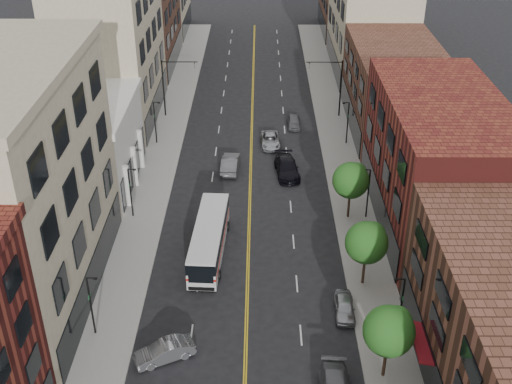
{
  "coord_description": "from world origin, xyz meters",
  "views": [
    {
      "loc": [
        0.92,
        -27.23,
        32.44
      ],
      "look_at": [
        0.65,
        20.18,
        5.0
      ],
      "focal_mm": 45.0,
      "sensor_mm": 36.0,
      "label": 1
    }
  ],
  "objects_px": {
    "car_lane_c": "(294,121)",
    "car_lane_a": "(287,168)",
    "car_parked_far": "(344,307)",
    "car_lane_b": "(270,140)",
    "car_lane_behind": "(230,163)",
    "car_angle_b": "(165,351)",
    "city_bus": "(209,237)"
  },
  "relations": [
    {
      "from": "car_lane_b",
      "to": "car_angle_b",
      "type": "bearing_deg",
      "value": -104.74
    },
    {
      "from": "car_lane_a",
      "to": "car_lane_b",
      "type": "height_order",
      "value": "car_lane_a"
    },
    {
      "from": "car_lane_behind",
      "to": "car_lane_a",
      "type": "bearing_deg",
      "value": 173.66
    },
    {
      "from": "car_angle_b",
      "to": "car_parked_far",
      "type": "xyz_separation_m",
      "value": [
        13.0,
        4.81,
        -0.06
      ]
    },
    {
      "from": "car_lane_a",
      "to": "car_parked_far",
      "type": "bearing_deg",
      "value": -87.38
    },
    {
      "from": "car_angle_b",
      "to": "car_lane_c",
      "type": "relative_size",
      "value": 1.09
    },
    {
      "from": "car_lane_b",
      "to": "city_bus",
      "type": "bearing_deg",
      "value": -106.38
    },
    {
      "from": "car_parked_far",
      "to": "car_lane_c",
      "type": "height_order",
      "value": "car_lane_c"
    },
    {
      "from": "car_lane_a",
      "to": "car_angle_b",
      "type": "bearing_deg",
      "value": -115.77
    },
    {
      "from": "car_parked_far",
      "to": "car_lane_behind",
      "type": "bearing_deg",
      "value": 114.01
    },
    {
      "from": "car_parked_far",
      "to": "car_lane_a",
      "type": "distance_m",
      "value": 22.47
    },
    {
      "from": "car_lane_c",
      "to": "car_lane_a",
      "type": "bearing_deg",
      "value": -95.89
    },
    {
      "from": "car_lane_b",
      "to": "car_lane_c",
      "type": "bearing_deg",
      "value": 59.05
    },
    {
      "from": "city_bus",
      "to": "car_lane_behind",
      "type": "xyz_separation_m",
      "value": [
        1.17,
        15.31,
        -0.83
      ]
    },
    {
      "from": "city_bus",
      "to": "car_lane_b",
      "type": "bearing_deg",
      "value": 78.45
    },
    {
      "from": "car_parked_far",
      "to": "car_lane_c",
      "type": "xyz_separation_m",
      "value": [
        -2.23,
        34.59,
        0.02
      ]
    },
    {
      "from": "car_parked_far",
      "to": "car_lane_behind",
      "type": "xyz_separation_m",
      "value": [
        -9.57,
        23.18,
        0.18
      ]
    },
    {
      "from": "car_lane_behind",
      "to": "car_lane_c",
      "type": "bearing_deg",
      "value": -119.68
    },
    {
      "from": "car_lane_behind",
      "to": "car_lane_b",
      "type": "distance_m",
      "value": 7.5
    },
    {
      "from": "car_lane_a",
      "to": "car_lane_c",
      "type": "xyz_separation_m",
      "value": [
        1.32,
        12.4,
        -0.15
      ]
    },
    {
      "from": "car_angle_b",
      "to": "car_lane_behind",
      "type": "distance_m",
      "value": 28.2
    },
    {
      "from": "car_lane_behind",
      "to": "car_angle_b",
      "type": "bearing_deg",
      "value": 86.1
    },
    {
      "from": "car_lane_behind",
      "to": "car_lane_c",
      "type": "distance_m",
      "value": 13.56
    },
    {
      "from": "car_lane_b",
      "to": "car_lane_a",
      "type": "bearing_deg",
      "value": -78.78
    },
    {
      "from": "car_angle_b",
      "to": "car_lane_a",
      "type": "height_order",
      "value": "car_lane_a"
    },
    {
      "from": "car_lane_a",
      "to": "car_lane_b",
      "type": "bearing_deg",
      "value": 96.58
    },
    {
      "from": "car_parked_far",
      "to": "car_lane_b",
      "type": "relative_size",
      "value": 0.8
    },
    {
      "from": "car_angle_b",
      "to": "car_parked_far",
      "type": "height_order",
      "value": "car_angle_b"
    },
    {
      "from": "car_lane_behind",
      "to": "car_lane_c",
      "type": "height_order",
      "value": "car_lane_behind"
    },
    {
      "from": "city_bus",
      "to": "car_parked_far",
      "type": "distance_m",
      "value": 13.36
    },
    {
      "from": "car_angle_b",
      "to": "car_lane_behind",
      "type": "bearing_deg",
      "value": 147.68
    },
    {
      "from": "car_lane_behind",
      "to": "car_lane_b",
      "type": "bearing_deg",
      "value": -122.65
    }
  ]
}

